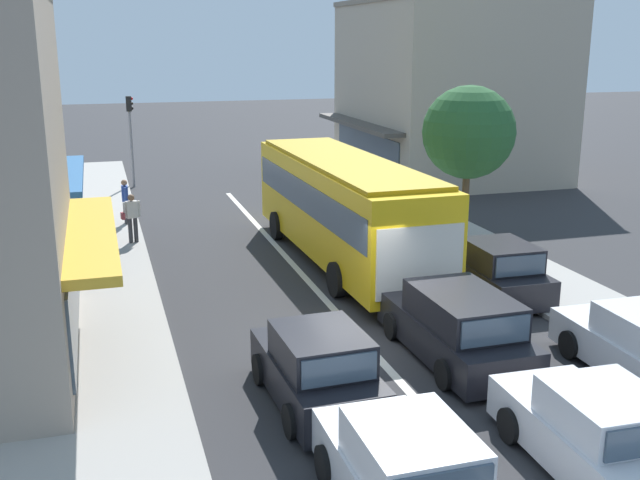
% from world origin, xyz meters
% --- Properties ---
extents(ground_plane, '(140.00, 140.00, 0.00)m').
position_xyz_m(ground_plane, '(0.00, 0.00, 0.00)').
color(ground_plane, '#2D2D30').
extents(lane_centre_line, '(0.20, 28.00, 0.01)m').
position_xyz_m(lane_centre_line, '(0.00, 4.00, 0.00)').
color(lane_centre_line, silver).
rests_on(lane_centre_line, ground).
extents(sidewalk_left, '(5.20, 44.00, 0.14)m').
position_xyz_m(sidewalk_left, '(-6.80, 6.00, 0.07)').
color(sidewalk_left, '#A39E96').
rests_on(sidewalk_left, ground).
extents(kerb_right, '(2.80, 44.00, 0.12)m').
position_xyz_m(kerb_right, '(6.20, 6.00, 0.06)').
color(kerb_right, '#A39E96').
rests_on(kerb_right, ground).
extents(building_right_far, '(9.58, 10.51, 8.58)m').
position_xyz_m(building_right_far, '(11.48, 19.74, 4.29)').
color(building_right_far, '#B2A38E').
rests_on(building_right_far, ground).
extents(city_bus, '(2.91, 10.91, 3.23)m').
position_xyz_m(city_bus, '(1.55, 6.29, 1.88)').
color(city_bus, yellow).
rests_on(city_bus, ground).
extents(hatchback_queue_far_back, '(1.83, 3.70, 1.54)m').
position_xyz_m(hatchback_queue_far_back, '(-1.67, -6.14, 0.71)').
color(hatchback_queue_far_back, silver).
rests_on(hatchback_queue_far_back, ground).
extents(hatchback_behind_bus_mid, '(1.92, 3.76, 1.54)m').
position_xyz_m(hatchback_behind_bus_mid, '(-1.87, -2.42, 0.71)').
color(hatchback_behind_bus_mid, black).
rests_on(hatchback_behind_bus_mid, ground).
extents(sedan_behind_bus_near, '(1.99, 4.25, 1.47)m').
position_xyz_m(sedan_behind_bus_near, '(1.71, -6.00, 0.66)').
color(sedan_behind_bus_near, silver).
rests_on(sedan_behind_bus_near, ground).
extents(wagon_adjacent_lane_lead, '(1.97, 4.52, 1.58)m').
position_xyz_m(wagon_adjacent_lane_lead, '(1.58, -1.30, 0.75)').
color(wagon_adjacent_lane_lead, black).
rests_on(wagon_adjacent_lane_lead, ground).
extents(parked_hatchback_kerb_second, '(1.88, 3.73, 1.54)m').
position_xyz_m(parked_hatchback_kerb_second, '(4.43, 2.08, 0.71)').
color(parked_hatchback_kerb_second, black).
rests_on(parked_hatchback_kerb_second, ground).
extents(parked_wagon_kerb_third, '(1.96, 4.51, 1.58)m').
position_xyz_m(parked_wagon_kerb_third, '(4.44, 7.52, 0.75)').
color(parked_wagon_kerb_third, silver).
rests_on(parked_wagon_kerb_third, ground).
extents(parked_sedan_kerb_rear, '(1.97, 4.24, 1.47)m').
position_xyz_m(parked_sedan_kerb_rear, '(4.41, 13.53, 0.66)').
color(parked_sedan_kerb_rear, silver).
rests_on(parked_sedan_kerb_rear, ground).
extents(traffic_light_downstreet, '(0.33, 0.24, 4.20)m').
position_xyz_m(traffic_light_downstreet, '(-3.95, 20.74, 2.85)').
color(traffic_light_downstreet, gray).
rests_on(traffic_light_downstreet, ground).
extents(street_tree_right, '(3.06, 3.06, 5.27)m').
position_xyz_m(street_tree_right, '(6.23, 7.40, 3.72)').
color(street_tree_right, brown).
rests_on(street_tree_right, ground).
extents(pedestrian_with_handbag_near, '(0.65, 0.36, 1.63)m').
position_xyz_m(pedestrian_with_handbag_near, '(-4.57, 10.06, 1.07)').
color(pedestrian_with_handbag_near, '#333338').
rests_on(pedestrian_with_handbag_near, sidewalk_left).
extents(pedestrian_browsing_midblock, '(0.22, 0.57, 1.63)m').
position_xyz_m(pedestrian_browsing_midblock, '(-4.65, 12.87, 1.07)').
color(pedestrian_browsing_midblock, '#333338').
rests_on(pedestrian_browsing_midblock, sidewalk_left).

